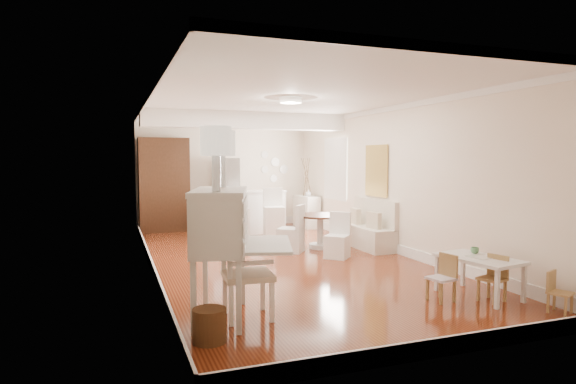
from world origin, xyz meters
TOP-DOWN VIEW (x-y plane):
  - room at (0.04, 0.32)m, footprint 9.00×9.04m
  - secretary_bureau at (-1.68, -2.76)m, footprint 1.43×1.45m
  - gustavian_armchair at (-1.39, -2.84)m, footprint 0.62×0.62m
  - wicker_basket at (-1.93, -3.41)m, footprint 0.37×0.37m
  - kids_table at (1.66, -3.07)m, footprint 0.79×1.13m
  - kids_chair_a at (1.66, -3.30)m, footprint 0.35×0.35m
  - kids_chair_b at (1.06, -3.07)m, footprint 0.33×0.33m
  - kids_chair_c at (2.06, -3.94)m, footprint 0.31×0.31m
  - banquette at (1.99, 0.50)m, footprint 0.52×1.60m
  - dining_table at (1.09, 0.73)m, footprint 1.24×1.24m
  - slip_chair_near at (1.00, -0.23)m, footprint 0.56×0.56m
  - slip_chair_far at (0.40, 0.58)m, footprint 0.62×0.62m
  - breakfast_counter at (0.10, 3.10)m, footprint 2.05×0.65m
  - bar_stool_left at (-0.17, 2.44)m, footprint 0.44×0.44m
  - bar_stool_right at (0.65, 2.35)m, footprint 0.51×0.51m
  - pantry_cabinet at (-1.60, 4.18)m, footprint 1.20×0.60m
  - fridge at (0.30, 4.15)m, footprint 0.75×0.65m
  - sideboard at (1.96, 3.56)m, footprint 0.45×0.88m
  - pencil_cup at (1.77, -2.85)m, footprint 0.12×0.12m
  - branch_vase at (2.01, 3.56)m, footprint 0.21×0.21m

SIDE VIEW (x-z plane):
  - wicker_basket at x=-1.93m, z-range 0.00..0.33m
  - kids_chair_c at x=2.06m, z-range 0.00..0.49m
  - kids_table at x=1.66m, z-range 0.00..0.52m
  - kids_chair_a at x=1.66m, z-range 0.00..0.59m
  - kids_chair_b at x=1.06m, z-range 0.00..0.60m
  - dining_table at x=1.09m, z-range 0.00..0.68m
  - sideboard at x=1.96m, z-range 0.00..0.82m
  - slip_chair_near at x=1.00m, z-range 0.00..0.82m
  - slip_chair_far at x=0.40m, z-range 0.00..0.91m
  - banquette at x=1.99m, z-range 0.00..0.98m
  - gustavian_armchair at x=-1.39m, z-range 0.00..1.01m
  - breakfast_counter at x=0.10m, z-range 0.00..1.03m
  - bar_stool_left at x=-0.17m, z-range 0.00..1.10m
  - bar_stool_right at x=0.65m, z-range 0.00..1.12m
  - pencil_cup at x=1.77m, z-range 0.52..0.60m
  - secretary_bureau at x=-1.68m, z-range 0.00..1.46m
  - fridge at x=0.30m, z-range 0.00..1.80m
  - branch_vase at x=2.01m, z-range 0.82..0.98m
  - pantry_cabinet at x=-1.60m, z-range 0.00..2.30m
  - room at x=0.04m, z-range 0.57..3.39m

